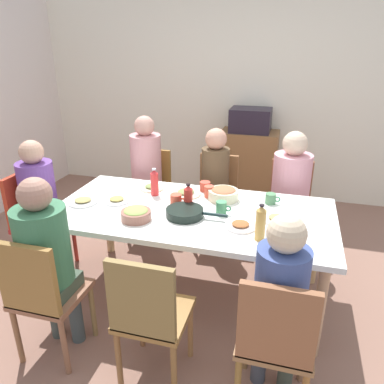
{
  "coord_description": "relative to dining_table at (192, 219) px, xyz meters",
  "views": [
    {
      "loc": [
        0.69,
        -2.47,
        1.95
      ],
      "look_at": [
        0.0,
        0.0,
        0.9
      ],
      "focal_mm": 35.11,
      "sensor_mm": 36.0,
      "label": 1
    }
  ],
  "objects": [
    {
      "name": "bottle_2",
      "position": [
        -0.04,
        0.03,
        0.16
      ],
      "size": [
        0.07,
        0.07,
        0.2
      ],
      "color": "red",
      "rests_on": "dining_table"
    },
    {
      "name": "chair_6",
      "position": [
        0.7,
        -0.9,
        -0.17
      ],
      "size": [
        0.4,
        0.4,
        0.9
      ],
      "color": "olive",
      "rests_on": "ground_plane"
    },
    {
      "name": "bowl_1",
      "position": [
        -0.34,
        -0.26,
        0.11
      ],
      "size": [
        0.21,
        0.21,
        0.09
      ],
      "color": "#955E4F",
      "rests_on": "dining_table"
    },
    {
      "name": "microwave",
      "position": [
        0.16,
        2.06,
        0.36
      ],
      "size": [
        0.48,
        0.36,
        0.28
      ],
      "primitive_type": "cube",
      "color": "#241D2C",
      "rests_on": "side_cabinet"
    },
    {
      "name": "person_1",
      "position": [
        -0.0,
        0.81,
        0.03
      ],
      "size": [
        0.3,
        0.3,
        1.2
      ],
      "color": "#52493D",
      "rests_on": "ground_plane"
    },
    {
      "name": "plate_3",
      "position": [
        0.63,
        -0.01,
        0.09
      ],
      "size": [
        0.2,
        0.2,
        0.04
      ],
      "color": "silver",
      "rests_on": "dining_table"
    },
    {
      "name": "serving_pan",
      "position": [
        -0.02,
        -0.11,
        0.1
      ],
      "size": [
        0.45,
        0.27,
        0.06
      ],
      "color": "black",
      "rests_on": "dining_table"
    },
    {
      "name": "chair_2",
      "position": [
        0.0,
        -0.9,
        -0.17
      ],
      "size": [
        0.4,
        0.4,
        0.9
      ],
      "color": "olive",
      "rests_on": "ground_plane"
    },
    {
      "name": "cup_0",
      "position": [
        -0.14,
        0.06,
        0.12
      ],
      "size": [
        0.12,
        0.09,
        0.09
      ],
      "color": "#D5533B",
      "rests_on": "dining_table"
    },
    {
      "name": "chair_5",
      "position": [
        0.7,
        0.9,
        -0.17
      ],
      "size": [
        0.4,
        0.4,
        0.9
      ],
      "color": "brown",
      "rests_on": "ground_plane"
    },
    {
      "name": "bottle_1",
      "position": [
        0.54,
        -0.31,
        0.19
      ],
      "size": [
        0.07,
        0.07,
        0.25
      ],
      "color": "gold",
      "rests_on": "dining_table"
    },
    {
      "name": "cup_2",
      "position": [
        0.23,
        -0.0,
        0.12
      ],
      "size": [
        0.11,
        0.08,
        0.1
      ],
      "color": "#489561",
      "rests_on": "dining_table"
    },
    {
      "name": "chair_0",
      "position": [
        -1.43,
        0.0,
        -0.17
      ],
      "size": [
        0.4,
        0.4,
        0.9
      ],
      "color": "#AF2626",
      "rests_on": "ground_plane"
    },
    {
      "name": "chair_4",
      "position": [
        -0.7,
        0.9,
        -0.17
      ],
      "size": [
        0.4,
        0.4,
        0.9
      ],
      "color": "brown",
      "rests_on": "ground_plane"
    },
    {
      "name": "cup_1",
      "position": [
        -0.0,
        0.41,
        0.11
      ],
      "size": [
        0.13,
        0.09,
        0.08
      ],
      "color": "#CA4838",
      "rests_on": "dining_table"
    },
    {
      "name": "cup_4",
      "position": [
        0.56,
        0.29,
        0.11
      ],
      "size": [
        0.12,
        0.08,
        0.08
      ],
      "color": "#4D8357",
      "rests_on": "dining_table"
    },
    {
      "name": "chair_3",
      "position": [
        -0.7,
        -0.9,
        -0.17
      ],
      "size": [
        0.4,
        0.4,
        0.9
      ],
      "color": "brown",
      "rests_on": "ground_plane"
    },
    {
      "name": "plate_1",
      "position": [
        -0.13,
        0.28,
        0.09
      ],
      "size": [
        0.25,
        0.25,
        0.04
      ],
      "color": "beige",
      "rests_on": "dining_table"
    },
    {
      "name": "person_3",
      "position": [
        -0.7,
        -0.81,
        0.06
      ],
      "size": [
        0.32,
        0.32,
        1.23
      ],
      "color": "#3A4542",
      "rests_on": "ground_plane"
    },
    {
      "name": "person_6",
      "position": [
        0.7,
        -0.81,
        0.02
      ],
      "size": [
        0.3,
        0.3,
        1.18
      ],
      "color": "#363D48",
      "rests_on": "ground_plane"
    },
    {
      "name": "chair_1",
      "position": [
        0.0,
        0.9,
        -0.17
      ],
      "size": [
        0.4,
        0.4,
        0.9
      ],
      "color": "olive",
      "rests_on": "ground_plane"
    },
    {
      "name": "ground_plane",
      "position": [
        0.0,
        0.0,
        -0.68
      ],
      "size": [
        6.3,
        6.3,
        0.0
      ],
      "primitive_type": "plane",
      "color": "#886252"
    },
    {
      "name": "plate_5",
      "position": [
        -0.86,
        -0.1,
        0.09
      ],
      "size": [
        0.23,
        0.23,
        0.04
      ],
      "color": "silver",
      "rests_on": "dining_table"
    },
    {
      "name": "plate_2",
      "position": [
        -0.62,
        -0.01,
        0.09
      ],
      "size": [
        0.2,
        0.2,
        0.04
      ],
      "color": "white",
      "rests_on": "dining_table"
    },
    {
      "name": "dining_table",
      "position": [
        0.0,
        0.0,
        0.0
      ],
      "size": [
        2.1,
        1.04,
        0.75
      ],
      "color": "white",
      "rests_on": "ground_plane"
    },
    {
      "name": "cup_3",
      "position": [
        0.07,
        0.29,
        0.12
      ],
      "size": [
        0.11,
        0.08,
        0.09
      ],
      "color": "#D5553E",
      "rests_on": "dining_table"
    },
    {
      "name": "person_5",
      "position": [
        0.7,
        0.81,
        0.06
      ],
      "size": [
        0.34,
        0.34,
        1.21
      ],
      "color": "#423739",
      "rests_on": "ground_plane"
    },
    {
      "name": "bowl_0",
      "position": [
        0.19,
        0.27,
        0.12
      ],
      "size": [
        0.24,
        0.24,
        0.1
      ],
      "color": "beige",
      "rests_on": "dining_table"
    },
    {
      "name": "plate_4",
      "position": [
        -0.45,
        0.33,
        0.09
      ],
      "size": [
        0.2,
        0.2,
        0.04
      ],
      "color": "#EBE7C3",
      "rests_on": "dining_table"
    },
    {
      "name": "wall_back",
      "position": [
        0.0,
        2.36,
        0.62
      ],
      "size": [
        5.49,
        0.12,
        2.6
      ],
      "primitive_type": "cube",
      "color": "white",
      "rests_on": "ground_plane"
    },
    {
      "name": "bottle_0",
      "position": [
        -0.38,
        0.21,
        0.18
      ],
      "size": [
        0.06,
        0.06,
        0.23
      ],
      "color": "red",
      "rests_on": "dining_table"
    },
    {
      "name": "plate_0",
      "position": [
        0.39,
        -0.17,
        0.09
      ],
      "size": [
        0.21,
        0.21,
        0.04
      ],
      "color": "white",
      "rests_on": "dining_table"
    },
    {
      "name": "person_0",
      "position": [
        -1.34,
        0.0,
        0.04
      ],
      "size": [
        0.3,
        0.3,
        1.2
      ],
      "color": "#31384F",
      "rests_on": "ground_plane"
    },
    {
      "name": "side_cabinet",
      "position": [
        0.16,
        2.06,
        -0.23
      ],
      "size": [
        0.7,
        0.44,
        0.9
      ],
      "primitive_type": "cube",
      "color": "brown",
      "rests_on": "ground_plane"
    },
    {
      "name": "person_4",
      "position": [
        -0.7,
        0.81,
        0.08
      ],
      "size": [
        0.3,
        0.3,
        1.28
      ],
      "color": "#2A334B",
      "rests_on": "ground_plane"
    }
  ]
}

